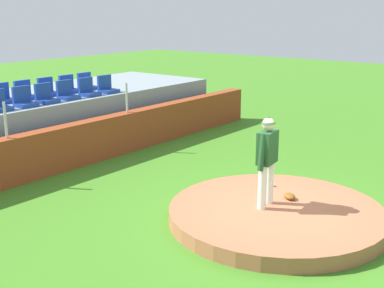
% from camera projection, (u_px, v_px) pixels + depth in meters
% --- Properties ---
extents(ground_plane, '(60.00, 60.00, 0.00)m').
position_uv_depth(ground_plane, '(276.00, 221.00, 9.56)').
color(ground_plane, '#3F7D20').
extents(pitchers_mound, '(4.02, 4.02, 0.27)m').
position_uv_depth(pitchers_mound, '(276.00, 215.00, 9.53)').
color(pitchers_mound, '#AA6443').
rests_on(pitchers_mound, ground_plane).
extents(pitcher, '(0.76, 0.31, 1.71)m').
position_uv_depth(pitcher, '(267.00, 155.00, 9.34)').
color(pitcher, white).
rests_on(pitcher, pitchers_mound).
extents(baseball, '(0.07, 0.07, 0.07)m').
position_uv_depth(baseball, '(273.00, 185.00, 10.62)').
color(baseball, white).
rests_on(baseball, pitchers_mound).
extents(fielding_glove, '(0.34, 0.36, 0.11)m').
position_uv_depth(fielding_glove, '(290.00, 196.00, 9.92)').
color(fielding_glove, brown).
rests_on(fielding_glove, pitchers_mound).
extents(brick_barrier, '(14.63, 0.40, 1.09)m').
position_uv_depth(brick_barrier, '(76.00, 145.00, 12.83)').
color(brick_barrier, '#913C1D').
rests_on(brick_barrier, ground_plane).
extents(fence_post_left, '(0.06, 0.06, 0.81)m').
position_uv_depth(fence_post_left, '(5.00, 120.00, 11.16)').
color(fence_post_left, silver).
rests_on(fence_post_left, brick_barrier).
extents(fence_post_right, '(0.06, 0.06, 0.81)m').
position_uv_depth(fence_post_right, '(127.00, 98.00, 13.98)').
color(fence_post_right, silver).
rests_on(fence_post_right, brick_barrier).
extents(bleacher_platform, '(12.49, 3.59, 1.51)m').
position_uv_depth(bleacher_platform, '(21.00, 124.00, 14.18)').
color(bleacher_platform, gray).
rests_on(bleacher_platform, ground_plane).
extents(stadium_chair_2, '(0.48, 0.44, 0.50)m').
position_uv_depth(stadium_chair_2, '(24.00, 100.00, 12.66)').
color(stadium_chair_2, '#1B3D99').
rests_on(stadium_chair_2, bleacher_platform).
extents(stadium_chair_3, '(0.48, 0.44, 0.50)m').
position_uv_depth(stadium_chair_3, '(46.00, 97.00, 13.17)').
color(stadium_chair_3, '#1B3D99').
rests_on(stadium_chair_3, bleacher_platform).
extents(stadium_chair_4, '(0.48, 0.44, 0.50)m').
position_uv_depth(stadium_chair_4, '(67.00, 93.00, 13.71)').
color(stadium_chair_4, '#1B3D99').
rests_on(stadium_chair_4, bleacher_platform).
extents(stadium_chair_5, '(0.48, 0.44, 0.50)m').
position_uv_depth(stadium_chair_5, '(88.00, 90.00, 14.23)').
color(stadium_chair_5, '#1B3D99').
rests_on(stadium_chair_5, bleacher_platform).
extents(stadium_chair_6, '(0.48, 0.44, 0.50)m').
position_uv_depth(stadium_chair_6, '(107.00, 87.00, 14.77)').
color(stadium_chair_6, '#1B3D99').
rests_on(stadium_chair_6, bleacher_platform).
extents(stadium_chair_9, '(0.48, 0.44, 0.50)m').
position_uv_depth(stadium_chair_9, '(3.00, 97.00, 13.19)').
color(stadium_chair_9, '#1B3D99').
rests_on(stadium_chair_9, bleacher_platform).
extents(stadium_chair_10, '(0.48, 0.44, 0.50)m').
position_uv_depth(stadium_chair_10, '(25.00, 93.00, 13.71)').
color(stadium_chair_10, '#1B3D99').
rests_on(stadium_chair_10, bleacher_platform).
extents(stadium_chair_11, '(0.48, 0.44, 0.50)m').
position_uv_depth(stadium_chair_11, '(48.00, 90.00, 14.27)').
color(stadium_chair_11, '#1B3D99').
rests_on(stadium_chair_11, bleacher_platform).
extents(stadium_chair_12, '(0.48, 0.44, 0.50)m').
position_uv_depth(stadium_chair_12, '(69.00, 87.00, 14.80)').
color(stadium_chair_12, '#1B3D99').
rests_on(stadium_chair_12, bleacher_platform).
extents(stadium_chair_13, '(0.48, 0.44, 0.50)m').
position_uv_depth(stadium_chair_13, '(87.00, 84.00, 15.36)').
color(stadium_chair_13, '#1B3D99').
rests_on(stadium_chair_13, bleacher_platform).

